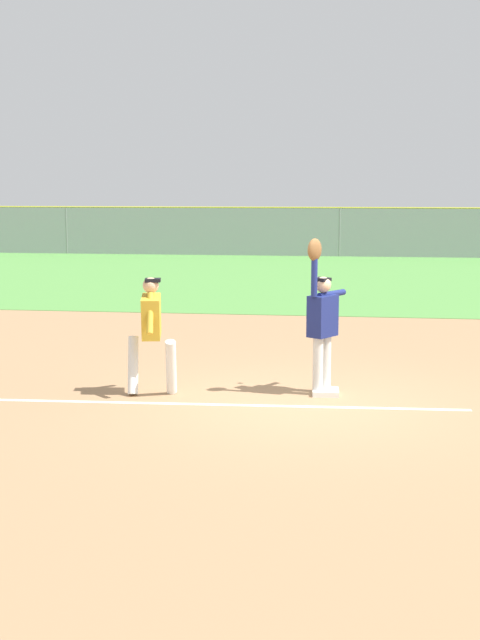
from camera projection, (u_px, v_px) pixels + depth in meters
ground_plane at (307, 403)px, 11.77m from camera, size 77.16×77.16×0.00m
outfield_grass at (335, 277)px, 28.54m from camera, size 50.06×17.87×0.01m
chalk_foul_line at (40, 401)px, 11.91m from camera, size 11.99×0.67×0.01m
first_base at (326, 392)px, 12.26m from camera, size 0.40×0.40×0.08m
fielder at (322, 318)px, 12.17m from camera, size 0.58×0.81×2.28m
runner at (151, 327)px, 12.12m from camera, size 0.80×0.84×1.72m
baseball at (315, 277)px, 12.42m from camera, size 0.07×0.07×0.07m
outfield_fence at (340, 232)px, 37.13m from camera, size 50.14×0.08×2.18m
parked_car_white at (261, 237)px, 40.48m from camera, size 4.48×2.27×1.25m
parked_car_tan at (348, 239)px, 39.18m from camera, size 4.42×2.15×1.25m
parked_car_red at (461, 240)px, 38.50m from camera, size 4.56×2.45×1.25m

